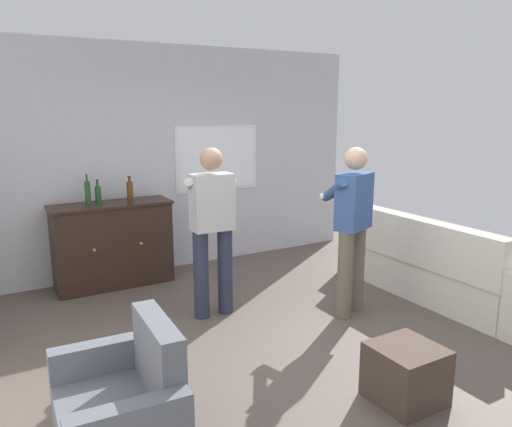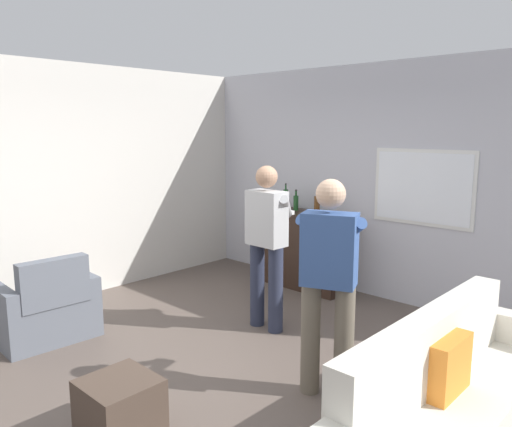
{
  "view_description": "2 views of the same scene",
  "coord_description": "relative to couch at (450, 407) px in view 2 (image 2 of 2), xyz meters",
  "views": [
    {
      "loc": [
        -2.25,
        -3.35,
        2.05
      ],
      "look_at": [
        -0.12,
        0.34,
        1.14
      ],
      "focal_mm": 35.0,
      "sensor_mm": 36.0,
      "label": 1
    },
    {
      "loc": [
        3.01,
        -2.7,
        2.04
      ],
      "look_at": [
        -0.05,
        0.57,
        1.27
      ],
      "focal_mm": 35.0,
      "sensor_mm": 36.0,
      "label": 2
    }
  ],
  "objects": [
    {
      "name": "bottle_wine_green",
      "position": [
        -3.09,
        2.11,
        0.78
      ],
      "size": [
        0.06,
        0.06,
        0.35
      ],
      "color": "#1E4C23",
      "rests_on": "sideboard_cabinet"
    },
    {
      "name": "person_standing_left",
      "position": [
        -2.21,
        0.76,
        0.6
      ],
      "size": [
        0.56,
        0.48,
        1.68
      ],
      "color": "#282D42",
      "rests_on": "ground"
    },
    {
      "name": "person_standing_right",
      "position": [
        -1.0,
        0.11,
        0.6
      ],
      "size": [
        0.52,
        0.52,
        1.68
      ],
      "color": "#6B6051",
      "rests_on": "ground"
    },
    {
      "name": "armchair",
      "position": [
        -3.58,
        -0.92,
        -0.05
      ],
      "size": [
        0.69,
        0.91,
        0.85
      ],
      "color": "slate",
      "rests_on": "ground"
    },
    {
      "name": "bottle_spirits_clear",
      "position": [
        -2.6,
        2.14,
        0.76
      ],
      "size": [
        0.07,
        0.07,
        0.29
      ],
      "color": "#593314",
      "rests_on": "sideboard_cabinet"
    },
    {
      "name": "couch",
      "position": [
        0.0,
        0.0,
        0.0
      ],
      "size": [
        0.57,
        2.38,
        0.91
      ],
      "color": "silver",
      "rests_on": "ground"
    },
    {
      "name": "bottle_liquor_amber",
      "position": [
        -2.96,
        2.17,
        0.75
      ],
      "size": [
        0.07,
        0.07,
        0.27
      ],
      "color": "#1E4C23",
      "rests_on": "sideboard_cabinet"
    },
    {
      "name": "wall_back_with_window",
      "position": [
        -1.93,
        2.47,
        1.06
      ],
      "size": [
        5.2,
        0.15,
        2.8
      ],
      "color": "silver",
      "rests_on": "ground"
    },
    {
      "name": "ground",
      "position": [
        -1.95,
        -0.19,
        -0.34
      ],
      "size": [
        10.4,
        10.4,
        0.0
      ],
      "primitive_type": "plane",
      "color": "brown"
    },
    {
      "name": "ottoman",
      "position": [
        -1.67,
        -1.29,
        -0.13
      ],
      "size": [
        0.46,
        0.46,
        0.41
      ],
      "primitive_type": "cube",
      "color": "#47382D",
      "rests_on": "ground"
    },
    {
      "name": "wall_side_left",
      "position": [
        -4.61,
        -0.19,
        1.06
      ],
      "size": [
        0.12,
        5.2,
        2.8
      ],
      "primitive_type": "cube",
      "color": "silver",
      "rests_on": "ground"
    },
    {
      "name": "sideboard_cabinet",
      "position": [
        -2.84,
        2.11,
        0.15
      ],
      "size": [
        1.35,
        0.49,
        0.98
      ],
      "color": "black",
      "rests_on": "ground"
    }
  ]
}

